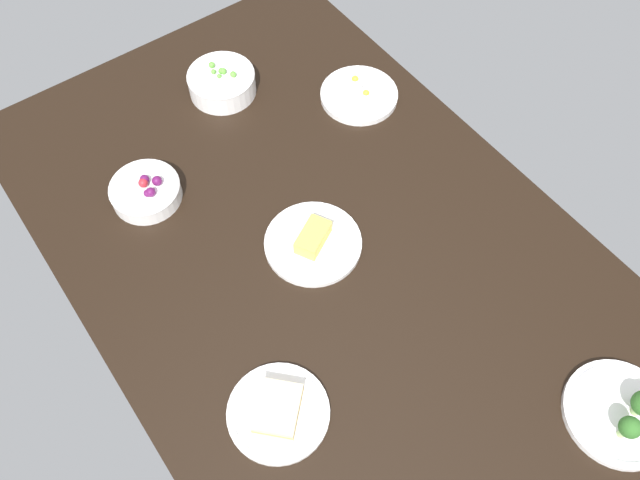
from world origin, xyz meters
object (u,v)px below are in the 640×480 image
object	(u,v)px
plate_broccoli	(626,412)
plate_sandwich	(278,411)
bowl_berries	(146,191)
plate_cheese	(313,242)
bowl_peas	(222,82)
plate_eggs	(359,94)

from	to	relation	value
plate_broccoli	plate_sandwich	bearing A→B (deg)	53.52
plate_sandwich	plate_broccoli	bearing A→B (deg)	-126.48
bowl_berries	plate_cheese	size ratio (longest dim) A/B	0.75
plate_broccoli	bowl_peas	bearing A→B (deg)	7.98
plate_broccoli	plate_eggs	bearing A→B (deg)	-6.40
bowl_berries	plate_broccoli	world-z (taller)	plate_broccoli
bowl_berries	plate_cheese	xyz separation A→B (cm)	(-31.05, -21.83, -1.10)
plate_cheese	bowl_berries	bearing A→B (deg)	35.11
bowl_peas	plate_cheese	bearing A→B (deg)	170.55
bowl_peas	plate_cheese	distance (cm)	49.10
plate_broccoli	plate_sandwich	size ratio (longest dim) A/B	1.07
bowl_peas	bowl_berries	distance (cm)	34.56
plate_eggs	plate_sandwich	size ratio (longest dim) A/B	1.01
plate_eggs	plate_cheese	size ratio (longest dim) A/B	0.92
plate_eggs	plate_broccoli	xyz separation A→B (cm)	(-88.83, 9.96, 0.93)
bowl_berries	plate_broccoli	distance (cm)	103.00
bowl_peas	plate_eggs	bearing A→B (deg)	-129.65
plate_eggs	plate_sandwich	bearing A→B (deg)	131.57
bowl_berries	plate_cheese	world-z (taller)	bowl_berries
plate_cheese	plate_eggs	bearing A→B (deg)	-50.67
plate_broccoli	plate_cheese	size ratio (longest dim) A/B	0.98
bowl_peas	plate_eggs	size ratio (longest dim) A/B	0.87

